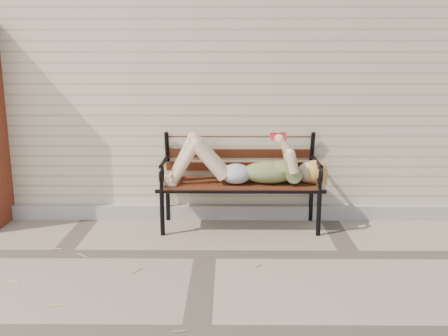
{
  "coord_description": "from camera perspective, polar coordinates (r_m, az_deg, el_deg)",
  "views": [
    {
      "loc": [
        0.19,
        -4.02,
        1.65
      ],
      "look_at": [
        0.16,
        0.51,
        0.65
      ],
      "focal_mm": 40.0,
      "sensor_mm": 36.0,
      "label": 1
    }
  ],
  "objects": [
    {
      "name": "straw_scatter",
      "position": [
        3.99,
        -19.06,
        -12.63
      ],
      "size": [
        2.24,
        1.67,
        0.01
      ],
      "color": "tan",
      "rests_on": "ground"
    },
    {
      "name": "reading_woman",
      "position": [
        4.8,
        2.03,
        0.39
      ],
      "size": [
        1.58,
        0.36,
        0.5
      ],
      "color": "#0A3B4B",
      "rests_on": "ground"
    },
    {
      "name": "garden_bench",
      "position": [
        4.94,
        1.83,
        0.3
      ],
      "size": [
        1.68,
        0.67,
        1.09
      ],
      "color": "black",
      "rests_on": "ground"
    },
    {
      "name": "ground",
      "position": [
        4.35,
        -2.16,
        -9.84
      ],
      "size": [
        80.0,
        80.0,
        0.0
      ],
      "primitive_type": "plane",
      "color": "gray",
      "rests_on": "ground"
    },
    {
      "name": "foundation_strip",
      "position": [
        5.24,
        -1.69,
        -5.04
      ],
      "size": [
        8.0,
        0.1,
        0.15
      ],
      "primitive_type": "cube",
      "color": "#9B948C",
      "rests_on": "ground"
    },
    {
      "name": "house_wall",
      "position": [
        7.02,
        -1.15,
        11.25
      ],
      "size": [
        8.0,
        4.0,
        3.0
      ],
      "primitive_type": "cube",
      "color": "beige",
      "rests_on": "ground"
    }
  ]
}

